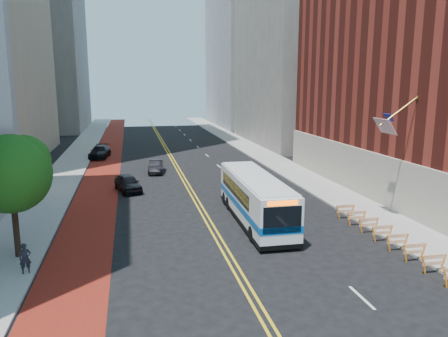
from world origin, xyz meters
TOP-DOWN VIEW (x-y plane):
  - ground at (0.00, 0.00)m, footprint 160.00×160.00m
  - sidewalk_left at (-12.00, 30.00)m, footprint 4.00×140.00m
  - sidewalk_right at (12.00, 30.00)m, footprint 4.00×140.00m
  - bus_lane_paint at (-8.10, 30.00)m, footprint 3.60×140.00m
  - center_line_inner at (-0.18, 30.00)m, footprint 0.14×140.00m
  - center_line_outer at (0.18, 30.00)m, footprint 0.14×140.00m
  - lane_dashes at (4.80, 38.00)m, footprint 0.14×98.20m
  - midrise_right_near at (23.00, 48.00)m, footprint 18.00×26.00m
  - construction_barriers at (9.60, 3.42)m, footprint 1.42×10.91m
  - street_tree at (-11.24, 6.04)m, footprint 4.20×4.20m
  - transit_bus at (3.15, 9.68)m, footprint 2.82×11.82m
  - car_a at (-5.43, 20.23)m, footprint 2.77×4.64m
  - car_b at (-2.52, 27.92)m, footprint 1.91×4.25m
  - car_c at (-8.98, 39.03)m, footprint 2.82×5.52m
  - pedestrian at (-10.40, 3.60)m, footprint 0.64×0.52m

SIDE VIEW (x-z plane):
  - ground at x=0.00m, z-range 0.00..0.00m
  - center_line_inner at x=-0.18m, z-range 0.00..0.01m
  - center_line_outer at x=0.18m, z-range 0.00..0.01m
  - bus_lane_paint at x=-8.10m, z-range 0.00..0.01m
  - lane_dashes at x=4.80m, z-range 0.00..0.01m
  - sidewalk_left at x=-12.00m, z-range 0.00..0.15m
  - sidewalk_right at x=12.00m, z-range 0.00..0.15m
  - construction_barriers at x=9.60m, z-range 0.17..1.18m
  - car_b at x=-2.52m, z-range 0.00..1.35m
  - car_a at x=-5.43m, z-range 0.00..1.48m
  - car_c at x=-8.98m, z-range 0.00..1.53m
  - pedestrian at x=-10.40m, z-range 0.15..1.68m
  - transit_bus at x=3.15m, z-range 0.07..3.31m
  - street_tree at x=-11.24m, z-range 1.56..8.26m
  - midrise_right_near at x=23.00m, z-range 0.00..40.00m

